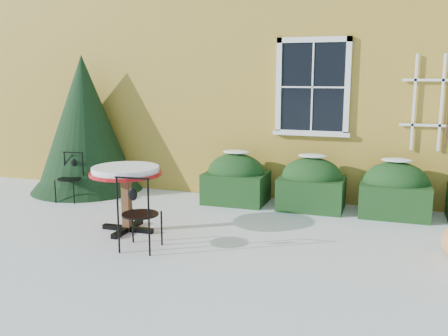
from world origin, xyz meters
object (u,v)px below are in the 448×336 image
(patio_chair_near, at_px, (139,213))
(patio_chair_far, at_px, (70,177))
(evergreen_shrub, at_px, (85,137))
(bistro_table, at_px, (126,178))

(patio_chair_near, bearing_deg, patio_chair_far, -42.86)
(evergreen_shrub, bearing_deg, patio_chair_far, -75.48)
(bistro_table, xyz_separation_m, patio_chair_far, (-1.80, 1.23, -0.35))
(evergreen_shrub, height_order, patio_chair_near, evergreen_shrub)
(evergreen_shrub, relative_size, patio_chair_near, 2.61)
(evergreen_shrub, relative_size, patio_chair_far, 3.01)
(bistro_table, height_order, patio_chair_near, patio_chair_near)
(patio_chair_far, bearing_deg, patio_chair_near, -44.25)
(evergreen_shrub, xyz_separation_m, bistro_table, (2.02, -2.06, -0.25))
(bistro_table, relative_size, patio_chair_far, 1.18)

